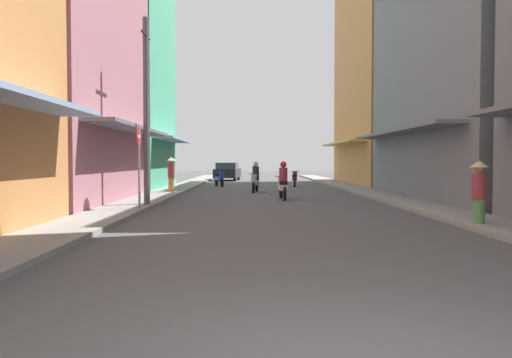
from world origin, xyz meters
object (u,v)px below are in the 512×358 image
Objects in this scene: motorbike_white at (283,182)px; parked_car at (227,171)px; utility_pole at (146,111)px; motorbike_blue at (219,179)px; motorbike_silver at (255,178)px; motorbike_maroon at (295,178)px; street_sign_no_entry at (139,157)px; pedestrian_crossing at (479,190)px; pedestrian_midway at (171,173)px.

parked_car is (-3.23, 20.42, 0.04)m from motorbike_white.
parked_car is at bearing 86.12° from utility_pole.
utility_pole is at bearing -142.90° from motorbike_white.
motorbike_white reaches higher than motorbike_blue.
parked_car is (-2.13, 15.51, 0.04)m from motorbike_silver.
motorbike_white is at bearing -81.01° from parked_car.
motorbike_blue and motorbike_maroon have the same top height.
parked_car is (-4.63, 9.82, 0.24)m from motorbike_maroon.
utility_pole reaches higher than parked_car.
motorbike_blue is at bearing 83.69° from utility_pole.
parked_car is 0.66× the size of utility_pole.
motorbike_white is 7.20m from street_sign_no_entry.
motorbike_maroon is at bearing 66.33° from utility_pole.
street_sign_no_entry reaches higher than pedestrian_crossing.
pedestrian_midway is (-9.21, 12.40, 0.09)m from pedestrian_crossing.
motorbike_blue is 0.96× the size of motorbike_maroon.
street_sign_no_entry is at bearing 156.86° from pedestrian_crossing.
pedestrian_midway is 0.67× the size of street_sign_no_entry.
motorbike_blue is 11.12m from motorbike_white.
motorbike_silver reaches higher than motorbike_maroon.
pedestrian_crossing reaches higher than motorbike_maroon.
motorbike_maroon is at bearing 48.23° from pedestrian_midway.
pedestrian_crossing is 0.25× the size of utility_pole.
pedestrian_midway is at bearing 92.36° from street_sign_no_entry.
motorbike_blue is at bearing -90.30° from parked_car.
motorbike_white reaches higher than motorbike_maroon.
pedestrian_crossing is at bearing -31.16° from utility_pole.
pedestrian_crossing reaches higher than motorbike_white.
parked_car is at bearing 97.83° from motorbike_silver.
motorbike_white is 20.67m from parked_car.
street_sign_no_entry is at bearing -93.41° from parked_car.
street_sign_no_entry is (-6.16, -15.91, 1.21)m from motorbike_maroon.
parked_car reaches higher than motorbike_maroon.
street_sign_no_entry reaches higher than motorbike_white.
utility_pole is at bearing -113.67° from motorbike_maroon.
motorbike_maroon is 10.69m from motorbike_white.
motorbike_maroon is 1.00× the size of motorbike_silver.
motorbike_white is (-1.40, -10.60, 0.20)m from motorbike_maroon.
motorbike_maroon is 10.86m from parked_car.
pedestrian_crossing is at bearing -69.67° from motorbike_silver.
utility_pole reaches higher than motorbike_silver.
parked_car is at bearing 89.70° from motorbike_blue.
motorbike_maroon is 19.88m from pedestrian_crossing.
pedestrian_midway is at bearing -131.77° from motorbike_maroon.
motorbike_silver is (-2.49, -5.68, 0.20)m from motorbike_maroon.
motorbike_silver is 1.00× the size of motorbike_white.
pedestrian_midway is 8.65m from street_sign_no_entry.
motorbike_white is at bearing 37.10° from utility_pole.
motorbike_silver is 0.28× the size of utility_pole.
parked_car is 2.64× the size of pedestrian_crossing.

